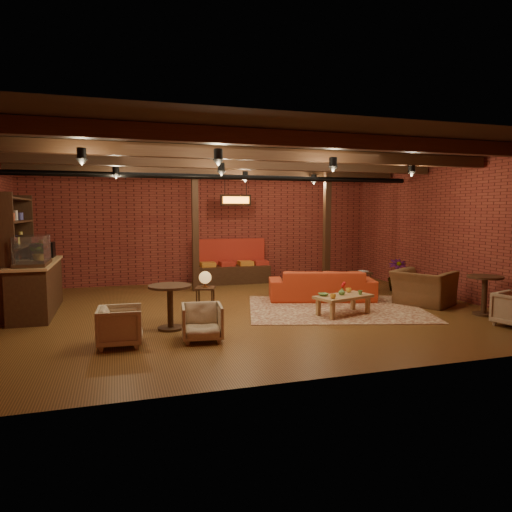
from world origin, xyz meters
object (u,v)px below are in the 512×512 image
object	(u,v)px
armchair_a	(120,324)
round_table_right	(485,289)
armchair_b	(202,320)
armchair_right	(424,282)
coffee_table	(343,297)
round_table_left	(170,299)
sofa	(321,285)
side_table_book	(361,273)
side_table_lamp	(205,281)
plant_tall	(398,243)

from	to	relation	value
armchair_a	round_table_right	bearing A→B (deg)	-86.83
armchair_b	round_table_right	size ratio (longest dim) A/B	0.82
round_table_right	armchair_right	bearing A→B (deg)	112.87
coffee_table	round_table_left	size ratio (longest dim) A/B	1.62
sofa	coffee_table	world-z (taller)	sofa
coffee_table	round_table_right	bearing A→B (deg)	-17.39
coffee_table	side_table_book	xyz separation A→B (m)	(1.64, 2.16, 0.13)
round_table_left	armchair_b	bearing A→B (deg)	-64.04
armchair_a	side_table_book	world-z (taller)	armchair_a
side_table_lamp	armchair_right	size ratio (longest dim) A/B	0.70
round_table_left	round_table_right	distance (m)	6.11
armchair_right	round_table_right	size ratio (longest dim) A/B	1.48
round_table_left	armchair_b	xyz separation A→B (m)	(0.41, -0.83, -0.20)
plant_tall	side_table_lamp	bearing A→B (deg)	-171.22
side_table_book	side_table_lamp	bearing A→B (deg)	-167.74
sofa	plant_tall	size ratio (longest dim) A/B	0.98
side_table_lamp	sofa	bearing A→B (deg)	5.64
armchair_a	armchair_right	size ratio (longest dim) A/B	0.58
side_table_lamp	armchair_right	distance (m)	4.77
armchair_b	round_table_left	bearing A→B (deg)	122.33
coffee_table	armchair_b	distance (m)	3.13
coffee_table	round_table_right	xyz separation A→B (m)	(2.67, -0.84, 0.17)
coffee_table	round_table_right	world-z (taller)	round_table_right
armchair_b	sofa	bearing A→B (deg)	43.56
sofa	round_table_left	size ratio (longest dim) A/B	3.08
armchair_right	side_table_book	bearing A→B (deg)	-12.05
sofa	armchair_right	distance (m)	2.24
sofa	side_table_lamp	distance (m)	2.80
armchair_right	round_table_right	world-z (taller)	armchair_right
armchair_b	side_table_book	distance (m)	5.57
side_table_book	plant_tall	world-z (taller)	plant_tall
armchair_b	armchair_right	xyz separation A→B (m)	(5.16, 1.31, 0.18)
sofa	armchair_a	world-z (taller)	sofa
coffee_table	side_table_book	bearing A→B (deg)	52.77
armchair_a	plant_tall	distance (m)	7.53
plant_tall	coffee_table	bearing A→B (deg)	-142.17
armchair_a	plant_tall	xyz separation A→B (m)	(6.88, 2.91, 0.89)
round_table_left	armchair_a	xyz separation A→B (m)	(-0.85, -0.75, -0.19)
coffee_table	side_table_book	size ratio (longest dim) A/B	2.27
coffee_table	armchair_right	distance (m)	2.20
round_table_left	round_table_right	size ratio (longest dim) A/B	0.99
side_table_book	plant_tall	bearing A→B (deg)	-6.05
coffee_table	armchair_right	size ratio (longest dim) A/B	1.09
side_table_book	round_table_right	bearing A→B (deg)	-70.91
armchair_right	side_table_book	world-z (taller)	armchair_right
side_table_book	round_table_right	world-z (taller)	round_table_right
side_table_book	plant_tall	xyz separation A→B (m)	(1.00, -0.11, 0.75)
side_table_lamp	coffee_table	bearing A→B (deg)	-26.43
round_table_left	plant_tall	distance (m)	6.45
side_table_lamp	plant_tall	bearing A→B (deg)	8.78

